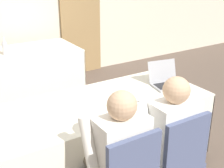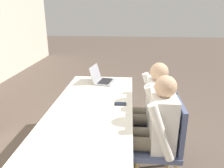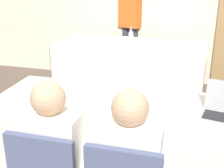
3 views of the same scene
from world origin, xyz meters
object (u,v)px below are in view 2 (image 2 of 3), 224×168
chair_near_right (158,119)px  person_checkered_shirt (154,127)px  laptop (102,79)px  person_white_shirt (150,106)px  cell_phone (120,104)px  chair_near_left (164,142)px

chair_near_right → person_checkered_shirt: size_ratio=0.78×
laptop → person_white_shirt: bearing=-120.6°
chair_near_right → person_white_shirt: size_ratio=0.78×
laptop → cell_phone: 0.77m
cell_phone → person_checkered_shirt: person_checkered_shirt is taller
chair_near_left → person_white_shirt: 0.50m
laptop → person_checkered_shirt: (-1.00, -0.61, -0.13)m
cell_phone → person_checkered_shirt: 0.45m
cell_phone → person_white_shirt: 0.38m
cell_phone → person_checkered_shirt: (-0.29, -0.33, -0.09)m
chair_near_right → person_white_shirt: 0.19m
cell_phone → chair_near_left: size_ratio=0.14×
cell_phone → chair_near_left: (-0.29, -0.43, -0.25)m
person_checkered_shirt → chair_near_left: bearing=90.0°
person_checkered_shirt → cell_phone: bearing=-131.6°
laptop → person_white_shirt: person_white_shirt is taller
chair_near_left → laptop: bearing=-144.4°
person_white_shirt → laptop: bearing=-131.3°
person_checkered_shirt → person_white_shirt: size_ratio=1.00×
laptop → person_checkered_shirt: bearing=-138.0°
laptop → person_white_shirt: size_ratio=0.30×
person_white_shirt → cell_phone: bearing=-62.4°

